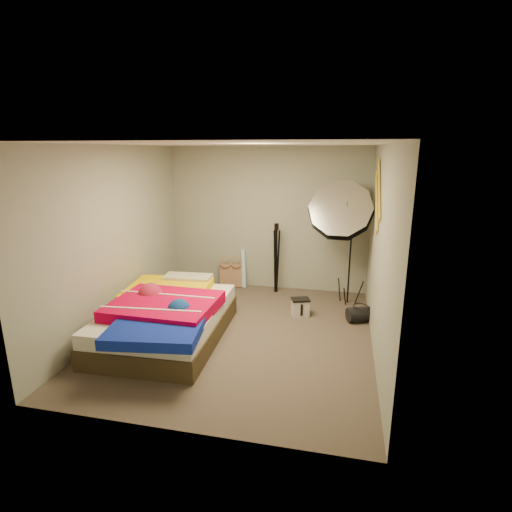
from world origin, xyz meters
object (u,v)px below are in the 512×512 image
(photo_umbrella, at_px, (341,212))
(bed, at_px, (167,317))
(camera_case, at_px, (300,308))
(camera_tripod, at_px, (276,253))
(tote_bag, at_px, (232,275))
(wrapping_roll, at_px, (243,269))
(duffel_bag, at_px, (360,314))

(photo_umbrella, bearing_deg, bed, -141.61)
(camera_case, distance_m, camera_tripod, 1.24)
(camera_case, bearing_deg, tote_bag, 122.86)
(wrapping_roll, bearing_deg, camera_tripod, -12.95)
(wrapping_roll, distance_m, duffel_bag, 2.34)
(tote_bag, relative_size, photo_umbrella, 0.20)
(tote_bag, distance_m, bed, 2.23)
(tote_bag, relative_size, wrapping_roll, 0.61)
(tote_bag, xyz_separation_m, wrapping_roll, (0.22, 0.00, 0.13))
(tote_bag, bearing_deg, duffel_bag, -31.65)
(camera_case, distance_m, duffel_bag, 0.87)
(photo_umbrella, bearing_deg, wrapping_roll, 163.34)
(tote_bag, xyz_separation_m, photo_umbrella, (1.90, -0.50, 1.30))
(wrapping_roll, relative_size, camera_tripod, 0.56)
(camera_case, distance_m, bed, 2.00)
(bed, bearing_deg, camera_tripod, 61.86)
(camera_case, relative_size, bed, 0.11)
(wrapping_roll, xyz_separation_m, camera_tripod, (0.62, -0.14, 0.36))
(bed, xyz_separation_m, camera_tripod, (1.11, 2.07, 0.40))
(tote_bag, bearing_deg, camera_tripod, -14.67)
(duffel_bag, height_order, bed, bed)
(wrapping_roll, xyz_separation_m, camera_case, (1.16, -1.09, -0.22))
(tote_bag, distance_m, wrapping_roll, 0.26)
(tote_bag, relative_size, duffel_bag, 1.16)
(duffel_bag, relative_size, bed, 0.16)
(tote_bag, xyz_separation_m, camera_case, (1.38, -1.09, -0.09))
(tote_bag, height_order, duffel_bag, tote_bag)
(photo_umbrella, distance_m, camera_tripod, 1.38)
(bed, bearing_deg, tote_bag, 83.23)
(wrapping_roll, xyz_separation_m, bed, (-0.49, -2.22, -0.04))
(photo_umbrella, xyz_separation_m, camera_tripod, (-1.06, 0.36, -0.81))
(wrapping_roll, distance_m, photo_umbrella, 2.10)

